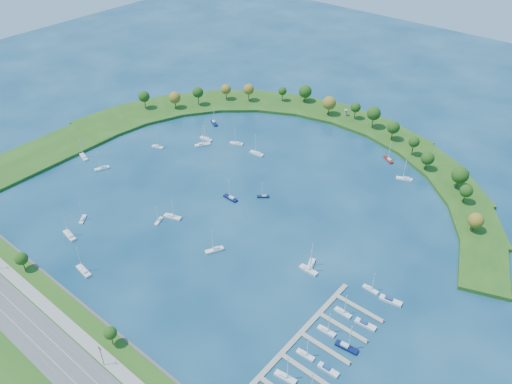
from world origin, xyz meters
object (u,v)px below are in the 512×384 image
Objects in this scene: docked_boat_10 at (371,289)px; docked_boat_11 at (390,300)px; moored_boat_5 at (70,235)px; docked_boat_4 at (305,354)px; moored_boat_18 at (237,143)px; docked_boat_5 at (328,369)px; moored_boat_16 at (231,198)px; docked_boat_6 at (326,330)px; moored_boat_0 at (389,159)px; docked_boat_7 at (347,347)px; dock_system at (306,353)px; moored_boat_4 at (215,250)px; moored_boat_1 at (202,144)px; moored_boat_12 at (158,146)px; moored_boat_17 at (311,265)px; docked_boat_2 at (285,377)px; moored_boat_15 at (404,178)px; harbor_tower at (346,113)px; moored_boat_14 at (102,168)px; moored_boat_10 at (308,269)px; moored_boat_2 at (214,122)px; moored_boat_13 at (84,157)px; moored_boat_19 at (257,153)px; moored_boat_6 at (84,271)px; moored_boat_7 at (172,216)px; moored_boat_3 at (263,196)px; moored_boat_8 at (159,220)px; docked_boat_8 at (343,312)px; docked_boat_9 at (365,324)px; moored_boat_11 at (206,139)px; moored_boat_9 at (83,219)px.

docked_boat_10 reaches higher than docked_boat_11.
docked_boat_4 is at bearing -163.42° from moored_boat_5.
docked_boat_5 is at bearing 119.37° from moored_boat_18.
moored_boat_16 is 1.13× the size of docked_boat_6.
docked_boat_7 reaches higher than moored_boat_0.
moored_boat_16 is at bearing 148.12° from dock_system.
moored_boat_4 is 1.55× the size of docked_boat_5.
moored_boat_1 reaches higher than moored_boat_12.
docked_boat_7 reaches higher than moored_boat_17.
moored_boat_4 is at bearing 101.85° from moored_boat_18.
docked_boat_2 is 0.94× the size of docked_boat_7.
docked_boat_4 is at bearing 76.83° from moored_boat_15.
moored_boat_1 is 1.30× the size of docked_boat_4.
moored_boat_14 is at bearing -117.41° from harbor_tower.
docked_boat_11 is at bearing 12.20° from moored_boat_10.
moored_boat_2 reaches higher than docked_boat_11.
moored_boat_19 reaches higher than moored_boat_13.
moored_boat_15 is 123.54m from docked_boat_6.
docked_boat_4 is (104.84, 27.98, -0.10)m from moored_boat_6.
moored_boat_7 is 116.22m from docked_boat_5.
moored_boat_6 is (38.28, -116.43, -0.00)m from moored_boat_1.
moored_boat_10 is at bearing -162.52° from docked_boat_10.
moored_boat_6 is (26.66, -10.26, -0.00)m from moored_boat_5.
moored_boat_4 is (9.59, -49.03, 0.10)m from moored_boat_3.
moored_boat_14 is at bearing 170.22° from dock_system.
moored_boat_5 reaches higher than docked_boat_5.
moored_boat_3 is 101.65m from moored_boat_6.
moored_boat_13 is 194.58m from moored_boat_15.
moored_boat_13 is 194.26m from docked_boat_2.
docked_boat_2 is (104.82, 15.08, -0.05)m from moored_boat_6.
moored_boat_7 is at bearing -166.50° from docked_boat_10.
docked_boat_4 is 0.96× the size of docked_boat_6.
docked_boat_5 is 47.17m from docked_boat_10.
moored_boat_8 is (25.36, 36.45, -0.13)m from moored_boat_5.
moored_boat_14 reaches higher than docked_boat_8.
moored_boat_13 is (-121.03, 9.84, 0.01)m from moored_boat_4.
moored_boat_2 is at bearing 134.41° from docked_boat_2.
docked_boat_8 is (92.44, -152.32, -3.46)m from harbor_tower.
dock_system is 26.36m from docked_boat_8.
docked_boat_9 is (199.73, -2.94, -0.28)m from moored_boat_13.
moored_boat_6 is at bearing 104.49° from moored_boat_0.
moored_boat_10 reaches higher than moored_boat_13.
docked_boat_5 is 27.80m from docked_boat_9.
moored_boat_6 is 1.11× the size of docked_boat_2.
moored_boat_7 is 82.00m from moored_boat_18.
moored_boat_3 is 0.72× the size of moored_boat_19.
moored_boat_11 is at bearing -64.78° from moored_boat_6.
moored_boat_0 reaches higher than moored_boat_9.
moored_boat_17 reaches higher than moored_boat_0.
moored_boat_18 is 155.24m from docked_boat_6.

